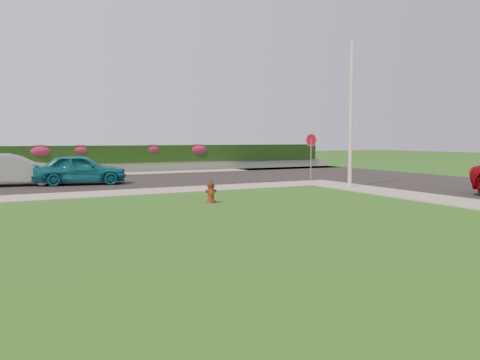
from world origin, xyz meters
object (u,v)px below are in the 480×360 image
fire_hydrant (211,192)px  sedan_teal (81,169)px  stop_sign (311,146)px  sedan_silver (12,170)px  utility_pole (351,115)px

fire_hydrant → sedan_teal: size_ratio=0.18×
sedan_teal → stop_sign: 10.88m
sedan_silver → utility_pole: size_ratio=0.68×
sedan_silver → stop_sign: stop_sign is taller
sedan_silver → utility_pole: utility_pole is taller
sedan_silver → utility_pole: bearing=-113.6°
sedan_silver → stop_sign: bearing=-102.4°
sedan_silver → stop_sign: size_ratio=1.79×
sedan_teal → sedan_silver: size_ratio=0.94×
fire_hydrant → utility_pole: 8.00m
fire_hydrant → sedan_silver: size_ratio=0.17×
fire_hydrant → stop_sign: (7.39, 4.72, 1.40)m
stop_sign → utility_pole: bearing=-67.5°
fire_hydrant → sedan_teal: bearing=113.1°
sedan_teal → fire_hydrant: bearing=-149.4°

